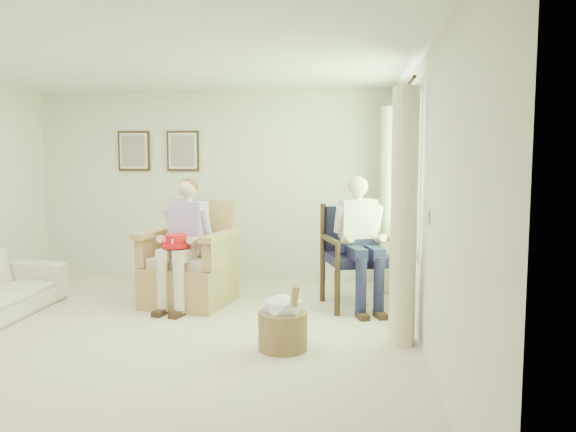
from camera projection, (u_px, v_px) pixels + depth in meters
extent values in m
plane|color=beige|center=(147.00, 341.00, 5.17)|extent=(5.50, 5.50, 0.00)
cube|color=silver|center=(216.00, 186.00, 7.76)|extent=(5.00, 0.04, 2.60)
cube|color=silver|center=(427.00, 203.00, 4.76)|extent=(0.04, 5.50, 2.60)
cube|color=white|center=(139.00, 53.00, 4.91)|extent=(5.00, 5.50, 0.02)
cube|color=#2D6B23|center=(409.00, 170.00, 5.93)|extent=(0.02, 1.40, 1.50)
cube|color=white|center=(410.00, 96.00, 5.85)|extent=(0.04, 1.52, 0.06)
cube|color=white|center=(407.00, 243.00, 6.01)|extent=(0.04, 1.52, 0.06)
cylinder|color=#382114|center=(401.00, 94.00, 5.85)|extent=(0.03, 2.50, 0.03)
cylinder|color=beige|center=(404.00, 218.00, 5.01)|extent=(0.34, 0.34, 2.30)
cylinder|color=beige|center=(389.00, 201.00, 6.95)|extent=(0.34, 0.34, 2.30)
cube|color=#382114|center=(134.00, 151.00, 7.81)|extent=(0.45, 0.03, 0.55)
cube|color=silver|center=(134.00, 151.00, 7.78)|extent=(0.39, 0.01, 0.49)
cube|color=tan|center=(133.00, 151.00, 7.78)|extent=(0.33, 0.01, 0.43)
cube|color=#382114|center=(183.00, 151.00, 7.73)|extent=(0.45, 0.03, 0.55)
cube|color=silver|center=(183.00, 151.00, 7.71)|extent=(0.39, 0.01, 0.49)
cube|color=tan|center=(182.00, 151.00, 7.70)|extent=(0.33, 0.01, 0.43)
cube|color=tan|center=(189.00, 284.00, 6.46)|extent=(0.88, 0.86, 0.46)
cube|color=beige|center=(188.00, 260.00, 6.40)|extent=(0.68, 0.66, 0.11)
cube|color=tan|center=(197.00, 228.00, 6.76)|extent=(0.82, 0.25, 0.69)
cube|color=tan|center=(154.00, 249.00, 6.46)|extent=(0.11, 0.80, 0.33)
cube|color=tan|center=(224.00, 250.00, 6.37)|extent=(0.11, 0.80, 0.33)
cylinder|color=black|center=(327.00, 291.00, 6.08)|extent=(0.06, 0.06, 0.49)
cylinder|color=black|center=(390.00, 293.00, 6.01)|extent=(0.06, 0.06, 0.49)
cylinder|color=black|center=(330.00, 279.00, 6.70)|extent=(0.06, 0.06, 0.49)
cylinder|color=black|center=(386.00, 280.00, 6.63)|extent=(0.06, 0.06, 0.49)
cube|color=#191834|center=(358.00, 259.00, 6.32)|extent=(0.64, 0.62, 0.11)
cube|color=#191834|center=(358.00, 230.00, 6.59)|extent=(0.60, 0.08, 0.56)
cube|color=beige|center=(188.00, 246.00, 6.38)|extent=(0.40, 0.26, 0.16)
cube|color=#BA9FE1|center=(188.00, 221.00, 6.37)|extent=(0.39, 0.24, 0.46)
sphere|color=#DDAD8E|center=(187.00, 189.00, 6.32)|extent=(0.21, 0.21, 0.21)
ellipsoid|color=brown|center=(188.00, 187.00, 6.34)|extent=(0.22, 0.22, 0.18)
cube|color=beige|center=(173.00, 253.00, 6.18)|extent=(0.14, 0.44, 0.13)
cube|color=beige|center=(191.00, 254.00, 6.16)|extent=(0.14, 0.44, 0.13)
cylinder|color=beige|center=(168.00, 285.00, 6.01)|extent=(0.12, 0.12, 0.58)
cylinder|color=beige|center=(186.00, 286.00, 5.99)|extent=(0.12, 0.12, 0.58)
cube|color=#1B1B3C|center=(359.00, 245.00, 6.31)|extent=(0.40, 0.26, 0.16)
cube|color=silver|center=(359.00, 220.00, 6.30)|extent=(0.39, 0.24, 0.46)
sphere|color=#DDAD8E|center=(359.00, 187.00, 6.25)|extent=(0.21, 0.21, 0.21)
ellipsoid|color=#B7B2AD|center=(359.00, 185.00, 6.27)|extent=(0.22, 0.22, 0.18)
cube|color=#1B1B3C|center=(349.00, 252.00, 6.10)|extent=(0.14, 0.44, 0.13)
cube|color=#1B1B3C|center=(368.00, 253.00, 6.08)|extent=(0.14, 0.44, 0.13)
cylinder|color=#1B1B3C|center=(349.00, 286.00, 5.94)|extent=(0.12, 0.12, 0.61)
cylinder|color=#1B1B3C|center=(368.00, 286.00, 5.92)|extent=(0.12, 0.12, 0.61)
cylinder|color=red|center=(176.00, 245.00, 6.11)|extent=(0.31, 0.31, 0.04)
cylinder|color=red|center=(176.00, 240.00, 6.10)|extent=(0.23, 0.23, 0.12)
cube|color=white|center=(187.00, 240.00, 6.09)|extent=(0.04, 0.01, 0.05)
cube|color=white|center=(179.00, 238.00, 6.22)|extent=(0.01, 0.04, 0.05)
cube|color=white|center=(165.00, 240.00, 6.11)|extent=(0.04, 0.01, 0.05)
cube|color=white|center=(173.00, 242.00, 5.98)|extent=(0.01, 0.04, 0.05)
cylinder|color=tan|center=(283.00, 331.00, 4.93)|extent=(0.47, 0.47, 0.34)
ellipsoid|color=white|center=(283.00, 306.00, 4.91)|extent=(0.39, 0.39, 0.23)
cylinder|color=#A57F56|center=(293.00, 308.00, 4.85)|extent=(0.17, 0.31, 0.50)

